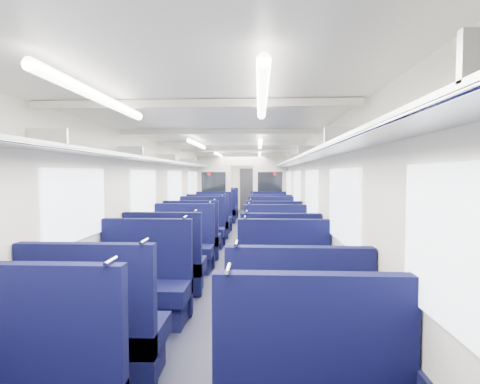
{
  "coord_description": "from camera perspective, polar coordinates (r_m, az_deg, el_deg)",
  "views": [
    {
      "loc": [
        0.53,
        -9.01,
        1.74
      ],
      "look_at": [
        -0.05,
        2.44,
        1.18
      ],
      "focal_mm": 27.84,
      "sensor_mm": 36.0,
      "label": 1
    }
  ],
  "objects": [
    {
      "name": "seat_20",
      "position": [
        13.26,
        -3.01,
        -3.09
      ],
      "size": [
        1.11,
        0.61,
        1.23
      ],
      "color": "#0A0C34",
      "rests_on": "floor"
    },
    {
      "name": "seat_5",
      "position": [
        3.24,
        8.6,
        -22.17
      ],
      "size": [
        1.11,
        0.61,
        1.23
      ],
      "color": "#0A0C34",
      "rests_on": "floor"
    },
    {
      "name": "seat_9",
      "position": [
        5.45,
        6.1,
        -11.71
      ],
      "size": [
        1.11,
        0.61,
        1.23
      ],
      "color": "#0A0C34",
      "rests_on": "floor"
    },
    {
      "name": "floor",
      "position": [
        9.19,
        -0.46,
        -8.12
      ],
      "size": [
        2.8,
        18.0,
        0.01
      ],
      "primitive_type": "cube",
      "color": "black",
      "rests_on": "ground"
    },
    {
      "name": "end_door",
      "position": [
        17.98,
        1.2,
        0.44
      ],
      "size": [
        0.75,
        0.06,
        2.0
      ],
      "primitive_type": "cube",
      "color": "black",
      "rests_on": "floor"
    },
    {
      "name": "seat_6",
      "position": [
        4.68,
        -14.59,
        -14.25
      ],
      "size": [
        1.11,
        0.61,
        1.23
      ],
      "color": "#0A0C34",
      "rests_on": "floor"
    },
    {
      "name": "seat_7",
      "position": [
        4.52,
        6.8,
        -14.77
      ],
      "size": [
        1.11,
        0.61,
        1.23
      ],
      "color": "#0A0C34",
      "rests_on": "floor"
    },
    {
      "name": "seat_19",
      "position": [
        11.29,
        4.41,
        -4.14
      ],
      "size": [
        1.11,
        0.61,
        1.23
      ],
      "color": "#0A0C34",
      "rests_on": "floor"
    },
    {
      "name": "seat_11",
      "position": [
        6.56,
        5.53,
        -9.21
      ],
      "size": [
        1.11,
        0.61,
        1.23
      ],
      "color": "#0A0C34",
      "rests_on": "floor"
    },
    {
      "name": "seat_17",
      "position": [
        9.92,
        4.62,
        -5.1
      ],
      "size": [
        1.11,
        0.61,
        1.23
      ],
      "color": "#0A0C34",
      "rests_on": "floor"
    },
    {
      "name": "seat_18",
      "position": [
        11.18,
        -4.12,
        -4.21
      ],
      "size": [
        1.11,
        0.61,
        1.23
      ],
      "color": "#0A0C34",
      "rests_on": "floor"
    },
    {
      "name": "bulkhead",
      "position": [
        11.59,
        0.27,
        0.28
      ],
      "size": [
        2.8,
        0.1,
        2.35
      ],
      "color": "beige",
      "rests_on": "floor"
    },
    {
      "name": "wall_right",
      "position": [
        9.07,
        8.4,
        -0.82
      ],
      "size": [
        0.02,
        18.0,
        2.35
      ],
      "primitive_type": "cube",
      "color": "beige",
      "rests_on": "floor"
    },
    {
      "name": "seat_21",
      "position": [
        13.29,
        4.18,
        -3.08
      ],
      "size": [
        1.11,
        0.61,
        1.23
      ],
      "color": "#0A0C34",
      "rests_on": "floor"
    },
    {
      "name": "seat_23",
      "position": [
        14.3,
        4.09,
        -2.67
      ],
      "size": [
        1.11,
        0.61,
        1.23
      ],
      "color": "#0A0C34",
      "rests_on": "floor"
    },
    {
      "name": "wall_left",
      "position": [
        9.23,
        -9.17,
        -0.76
      ],
      "size": [
        0.02,
        18.0,
        2.35
      ],
      "primitive_type": "cube",
      "color": "beige",
      "rests_on": "floor"
    },
    {
      "name": "wall_far",
      "position": [
        18.03,
        1.21,
        1.0
      ],
      "size": [
        2.8,
        0.02,
        2.35
      ],
      "primitive_type": "cube",
      "color": "beige",
      "rests_on": "floor"
    },
    {
      "name": "luggage_rack_left",
      "position": [
        9.18,
        -8.07,
        4.21
      ],
      "size": [
        0.36,
        17.4,
        0.18
      ],
      "color": "#B2B5BA",
      "rests_on": "wall_left"
    },
    {
      "name": "ceiling_fittings",
      "position": [
        8.78,
        -0.57,
        6.37
      ],
      "size": [
        2.7,
        16.06,
        0.11
      ],
      "color": "beige",
      "rests_on": "ceiling"
    },
    {
      "name": "seat_15",
      "position": [
        8.94,
        4.82,
        -5.98
      ],
      "size": [
        1.11,
        0.61,
        1.23
      ],
      "color": "#0A0C34",
      "rests_on": "floor"
    },
    {
      "name": "seat_22",
      "position": [
        14.4,
        -2.54,
        -2.62
      ],
      "size": [
        1.11,
        0.61,
        1.23
      ],
      "color": "#0A0C34",
      "rests_on": "floor"
    },
    {
      "name": "seat_13",
      "position": [
        7.67,
        5.14,
        -7.44
      ],
      "size": [
        1.11,
        0.61,
        1.23
      ],
      "color": "#0A0C34",
      "rests_on": "floor"
    },
    {
      "name": "seat_16",
      "position": [
        10.14,
        -4.86,
        -4.93
      ],
      "size": [
        1.11,
        0.61,
        1.23
      ],
      "color": "#0A0C34",
      "rests_on": "floor"
    },
    {
      "name": "seat_14",
      "position": [
        8.95,
        -5.91,
        -5.98
      ],
      "size": [
        1.11,
        0.61,
        1.23
      ],
      "color": "#0A0C34",
      "rests_on": "floor"
    },
    {
      "name": "dado_right",
      "position": [
        9.16,
        8.27,
        -5.97
      ],
      "size": [
        0.03,
        17.9,
        0.7
      ],
      "primitive_type": "cube",
      "color": "black",
      "rests_on": "floor"
    },
    {
      "name": "ceiling",
      "position": [
        9.05,
        -0.47,
        6.65
      ],
      "size": [
        2.8,
        18.0,
        0.01
      ],
      "primitive_type": "cube",
      "color": "silver",
      "rests_on": "wall_left"
    },
    {
      "name": "luggage_rack_right",
      "position": [
        9.04,
        7.25,
        4.24
      ],
      "size": [
        0.36,
        17.4,
        0.18
      ],
      "color": "#B2B5BA",
      "rests_on": "wall_right"
    },
    {
      "name": "seat_10",
      "position": [
        6.83,
        -8.74,
        -8.75
      ],
      "size": [
        1.11,
        0.61,
        1.23
      ],
      "color": "#0A0C34",
      "rests_on": "floor"
    },
    {
      "name": "seat_8",
      "position": [
        5.65,
        -11.32,
        -11.21
      ],
      "size": [
        1.11,
        0.61,
        1.23
      ],
      "color": "#0A0C34",
      "rests_on": "floor"
    },
    {
      "name": "seat_4",
      "position": [
        3.54,
        -21.25,
        -20.04
      ],
      "size": [
        1.11,
        0.61,
        1.23
      ],
      "color": "#0A0C34",
      "rests_on": "floor"
    },
    {
      "name": "windows",
      "position": [
        8.58,
        -0.64,
        0.65
      ],
      "size": [
        2.78,
        15.6,
        0.75
      ],
      "color": "white",
      "rests_on": "wall_left"
    },
    {
      "name": "seat_12",
      "position": [
        7.78,
        -7.28,
        -7.32
      ],
      "size": [
        1.11,
        0.61,
        1.23
      ],
      "color": "#0A0C34",
      "rests_on": "floor"
    },
    {
      "name": "dado_left",
      "position": [
        9.32,
        -9.04,
        -5.83
      ],
      "size": [
        0.03,
        17.9,
        0.7
      ],
      "primitive_type": "cube",
      "color": "black",
      "rests_on": "floor"
    }
  ]
}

